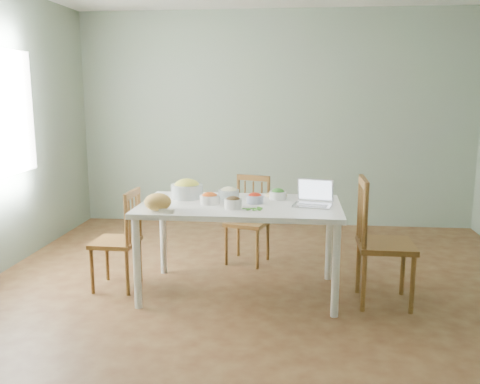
# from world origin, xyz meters

# --- Properties ---
(floor) EXTENTS (5.00, 5.00, 0.00)m
(floor) POSITION_xyz_m (0.00, 0.00, 0.00)
(floor) COLOR #422110
(floor) RESTS_ON ground
(wall_back) EXTENTS (5.00, 0.00, 2.70)m
(wall_back) POSITION_xyz_m (0.00, 2.50, 1.35)
(wall_back) COLOR gray
(wall_back) RESTS_ON ground
(wall_front) EXTENTS (5.00, 0.00, 2.70)m
(wall_front) POSITION_xyz_m (0.00, -2.50, 1.35)
(wall_front) COLOR gray
(wall_front) RESTS_ON ground
(dining_table) EXTENTS (1.66, 0.94, 0.78)m
(dining_table) POSITION_xyz_m (-0.18, 0.07, 0.39)
(dining_table) COLOR white
(dining_table) RESTS_ON floor
(chair_far) EXTENTS (0.47, 0.46, 0.87)m
(chair_far) POSITION_xyz_m (-0.19, 0.87, 0.43)
(chair_far) COLOR #452613
(chair_far) RESTS_ON floor
(chair_left) EXTENTS (0.38, 0.40, 0.87)m
(chair_left) POSITION_xyz_m (-1.27, 0.07, 0.44)
(chair_left) COLOR #452613
(chair_left) RESTS_ON floor
(chair_right) EXTENTS (0.44, 0.46, 1.03)m
(chair_right) POSITION_xyz_m (1.01, -0.02, 0.51)
(chair_right) COLOR #452613
(chair_right) RESTS_ON floor
(bread_boule) EXTENTS (0.26, 0.26, 0.14)m
(bread_boule) POSITION_xyz_m (-0.80, -0.25, 0.85)
(bread_boule) COLOR tan
(bread_boule) RESTS_ON dining_table
(butter_stick) EXTENTS (0.12, 0.05, 0.03)m
(butter_stick) POSITION_xyz_m (-0.71, -0.33, 0.80)
(butter_stick) COLOR beige
(butter_stick) RESTS_ON dining_table
(bowl_squash) EXTENTS (0.30, 0.30, 0.16)m
(bowl_squash) POSITION_xyz_m (-0.67, 0.26, 0.86)
(bowl_squash) COLOR #DDC24E
(bowl_squash) RESTS_ON dining_table
(bowl_carrot) EXTENTS (0.18, 0.18, 0.09)m
(bowl_carrot) POSITION_xyz_m (-0.43, 0.05, 0.83)
(bowl_carrot) COLOR #EC5200
(bowl_carrot) RESTS_ON dining_table
(bowl_onion) EXTENTS (0.20, 0.20, 0.10)m
(bowl_onion) POSITION_xyz_m (-0.30, 0.28, 0.83)
(bowl_onion) COLOR white
(bowl_onion) RESTS_ON dining_table
(bowl_mushroom) EXTENTS (0.15, 0.15, 0.09)m
(bowl_mushroom) POSITION_xyz_m (-0.22, -0.10, 0.83)
(bowl_mushroom) COLOR black
(bowl_mushroom) RESTS_ON dining_table
(bowl_redpep) EXTENTS (0.17, 0.17, 0.09)m
(bowl_redpep) POSITION_xyz_m (-0.06, 0.11, 0.82)
(bowl_redpep) COLOR red
(bowl_redpep) RESTS_ON dining_table
(bowl_broccoli) EXTENTS (0.19, 0.19, 0.09)m
(bowl_broccoli) POSITION_xyz_m (0.13, 0.30, 0.83)
(bowl_broccoli) COLOR #09320B
(bowl_broccoli) RESTS_ON dining_table
(flatbread) EXTENTS (0.23, 0.23, 0.02)m
(flatbread) POSITION_xyz_m (0.11, 0.43, 0.79)
(flatbread) COLOR beige
(flatbread) RESTS_ON dining_table
(basil_bunch) EXTENTS (0.19, 0.19, 0.02)m
(basil_bunch) POSITION_xyz_m (-0.06, -0.12, 0.79)
(basil_bunch) COLOR #1C5D12
(basil_bunch) RESTS_ON dining_table
(laptop) EXTENTS (0.35, 0.31, 0.21)m
(laptop) POSITION_xyz_m (0.42, 0.05, 0.88)
(laptop) COLOR silver
(laptop) RESTS_ON dining_table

